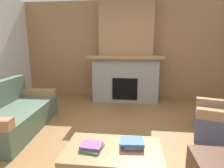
# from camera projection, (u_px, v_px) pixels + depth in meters

# --- Properties ---
(ground) EXTENTS (9.00, 9.00, 0.00)m
(ground) POSITION_uv_depth(u_px,v_px,m) (118.00, 151.00, 2.60)
(ground) COLOR brown
(wall_back_wood_panel) EXTENTS (6.00, 0.12, 2.70)m
(wall_back_wood_panel) POSITION_uv_depth(u_px,v_px,m) (126.00, 50.00, 5.24)
(wall_back_wood_panel) COLOR #997047
(wall_back_wood_panel) RESTS_ON ground
(fireplace) EXTENTS (1.90, 0.82, 2.70)m
(fireplace) POSITION_uv_depth(u_px,v_px,m) (126.00, 57.00, 4.91)
(fireplace) COLOR gray
(fireplace) RESTS_ON ground
(couch) EXTENTS (0.97, 1.86, 0.85)m
(couch) POSITION_uv_depth(u_px,v_px,m) (13.00, 114.00, 3.21)
(couch) COLOR #4C604C
(couch) RESTS_ON ground
(coffee_table) EXTENTS (1.00, 0.60, 0.43)m
(coffee_table) POSITION_uv_depth(u_px,v_px,m) (113.00, 153.00, 1.90)
(coffee_table) COLOR #997047
(coffee_table) RESTS_ON ground
(book_stack_near_edge) EXTENTS (0.24, 0.24, 0.05)m
(book_stack_near_edge) POSITION_uv_depth(u_px,v_px,m) (92.00, 147.00, 1.87)
(book_stack_near_edge) COLOR #3D7F4C
(book_stack_near_edge) RESTS_ON coffee_table
(book_stack_center) EXTENTS (0.26, 0.24, 0.08)m
(book_stack_center) POSITION_uv_depth(u_px,v_px,m) (132.00, 143.00, 1.91)
(book_stack_center) COLOR #7A3D84
(book_stack_center) RESTS_ON coffee_table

